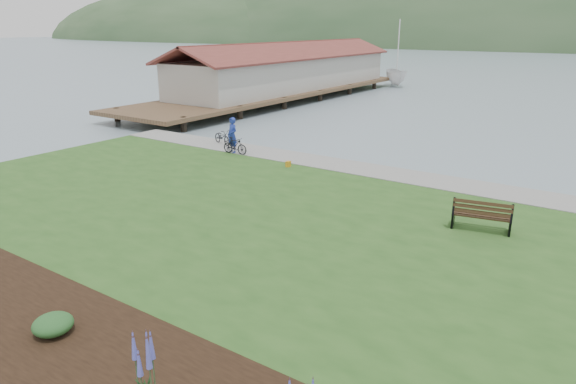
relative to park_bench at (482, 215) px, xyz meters
The scene contains 12 objects.
ground 5.68m from the park_bench, 157.35° to the right, with size 600.00×600.00×0.00m, color gray.
lawn 6.67m from the park_bench, 141.18° to the right, with size 34.00×20.00×0.40m, color #274F1B.
shoreline_path 7.03m from the park_bench, 137.41° to the left, with size 34.00×2.20×0.03m, color gray.
pier_pavilion 35.77m from the park_bench, 134.77° to the left, with size 8.00×36.00×5.40m.
park_bench is the anchor object (origin of this frame).
person 14.43m from the park_bench, 164.66° to the left, with size 0.81×0.56×2.22m, color navy.
bicycle_a 16.51m from the park_bench, 162.21° to the left, with size 1.63×0.57×0.85m, color black.
bicycle_b 14.09m from the park_bench, 164.99° to the left, with size 1.49×0.43×0.90m, color black.
sailboat 46.42m from the park_bench, 116.36° to the left, with size 9.14×9.31×24.11m, color silver.
pannier 10.32m from the park_bench, 162.46° to the left, with size 0.16×0.26×0.27m, color orange.
echium_0 12.24m from the park_bench, 101.69° to the right, with size 0.62×0.62×1.82m.
shrub_0 13.01m from the park_bench, 118.18° to the right, with size 0.87×0.87×0.44m, color #1E4C21.
Camera 1 is at (8.80, -14.47, 6.90)m, focal length 32.00 mm.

